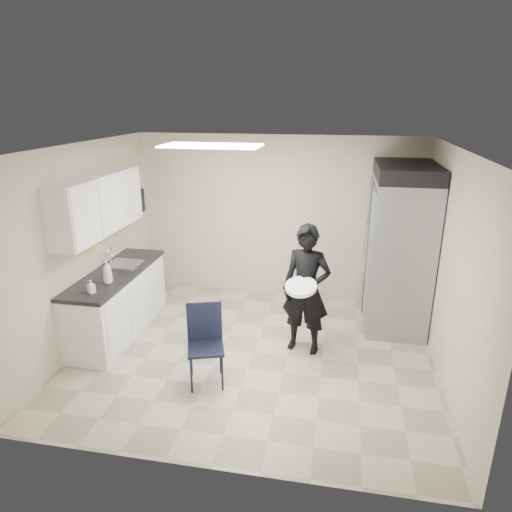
% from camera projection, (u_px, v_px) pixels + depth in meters
% --- Properties ---
extents(floor, '(4.50, 4.50, 0.00)m').
position_uv_depth(floor, '(254.00, 353.00, 5.90)').
color(floor, tan).
rests_on(floor, ground).
extents(ceiling, '(4.50, 4.50, 0.00)m').
position_uv_depth(ceiling, '(253.00, 147.00, 5.05)').
color(ceiling, white).
rests_on(ceiling, back_wall).
extents(back_wall, '(4.50, 0.00, 4.50)m').
position_uv_depth(back_wall, '(277.00, 218.00, 7.33)').
color(back_wall, '#BDB39C').
rests_on(back_wall, floor).
extents(left_wall, '(0.00, 4.00, 4.00)m').
position_uv_depth(left_wall, '(82.00, 247.00, 5.87)').
color(left_wall, '#BDB39C').
rests_on(left_wall, floor).
extents(right_wall, '(0.00, 4.00, 4.00)m').
position_uv_depth(right_wall, '(451.00, 270.00, 5.08)').
color(right_wall, '#BDB39C').
rests_on(right_wall, floor).
extents(ceiling_panel, '(1.20, 0.60, 0.02)m').
position_uv_depth(ceiling_panel, '(211.00, 146.00, 5.54)').
color(ceiling_panel, white).
rests_on(ceiling_panel, ceiling).
extents(lower_counter, '(0.60, 1.90, 0.86)m').
position_uv_depth(lower_counter, '(118.00, 304.00, 6.29)').
color(lower_counter, silver).
rests_on(lower_counter, floor).
extents(countertop, '(0.64, 1.95, 0.05)m').
position_uv_depth(countertop, '(115.00, 273.00, 6.14)').
color(countertop, black).
rests_on(countertop, lower_counter).
extents(sink, '(0.42, 0.40, 0.14)m').
position_uv_depth(sink, '(125.00, 268.00, 6.38)').
color(sink, gray).
rests_on(sink, countertop).
extents(faucet, '(0.02, 0.02, 0.24)m').
position_uv_depth(faucet, '(110.00, 257.00, 6.36)').
color(faucet, silver).
rests_on(faucet, countertop).
extents(upper_cabinets, '(0.35, 1.80, 0.75)m').
position_uv_depth(upper_cabinets, '(98.00, 204.00, 5.86)').
color(upper_cabinets, silver).
rests_on(upper_cabinets, left_wall).
extents(towel_dispenser, '(0.22, 0.30, 0.35)m').
position_uv_depth(towel_dispenser, '(134.00, 201.00, 7.00)').
color(towel_dispenser, black).
rests_on(towel_dispenser, left_wall).
extents(notice_sticker_left, '(0.00, 0.12, 0.07)m').
position_uv_depth(notice_sticker_left, '(88.00, 251.00, 5.99)').
color(notice_sticker_left, yellow).
rests_on(notice_sticker_left, left_wall).
extents(notice_sticker_right, '(0.00, 0.12, 0.07)m').
position_uv_depth(notice_sticker_right, '(96.00, 249.00, 6.19)').
color(notice_sticker_right, yellow).
rests_on(notice_sticker_right, left_wall).
extents(commercial_fridge, '(0.80, 1.35, 2.10)m').
position_uv_depth(commercial_fridge, '(398.00, 253.00, 6.42)').
color(commercial_fridge, gray).
rests_on(commercial_fridge, floor).
extents(fridge_compressor, '(0.80, 1.35, 0.20)m').
position_uv_depth(fridge_compressor, '(407.00, 171.00, 6.04)').
color(fridge_compressor, black).
rests_on(fridge_compressor, commercial_fridge).
extents(folding_chair, '(0.51, 0.51, 0.90)m').
position_uv_depth(folding_chair, '(206.00, 348.00, 5.13)').
color(folding_chair, black).
rests_on(folding_chair, floor).
extents(man_tuxedo, '(0.68, 0.52, 1.68)m').
position_uv_depth(man_tuxedo, '(306.00, 290.00, 5.72)').
color(man_tuxedo, black).
rests_on(man_tuxedo, floor).
extents(bucket_lid, '(0.45, 0.45, 0.05)m').
position_uv_depth(bucket_lid, '(301.00, 287.00, 5.46)').
color(bucket_lid, white).
rests_on(bucket_lid, man_tuxedo).
extents(soap_bottle_a, '(0.13, 0.13, 0.30)m').
position_uv_depth(soap_bottle_a, '(107.00, 272.00, 5.72)').
color(soap_bottle_a, white).
rests_on(soap_bottle_a, countertop).
extents(soap_bottle_b, '(0.10, 0.10, 0.16)m').
position_uv_depth(soap_bottle_b, '(91.00, 286.00, 5.44)').
color(soap_bottle_b, '#ADACB9').
rests_on(soap_bottle_b, countertop).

